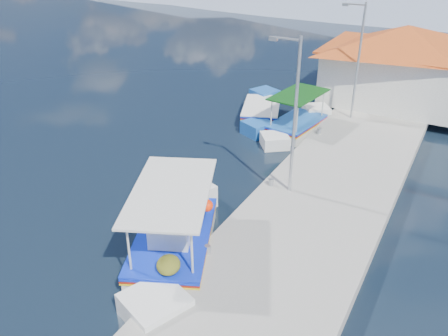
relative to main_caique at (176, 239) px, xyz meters
The scene contains 10 objects.
ground 3.83m from the main_caique, 131.06° to the left, with size 160.00×160.00×0.00m, color black.
quay 9.50m from the main_caique, 68.97° to the left, with size 5.00×44.00×0.50m, color gray.
bollards 8.22m from the main_caique, 80.85° to the left, with size 0.20×17.20×0.30m.
main_caique is the anchor object (origin of this frame).
caique_green_canopy 11.67m from the main_caique, 90.84° to the left, with size 2.43×6.29×2.37m.
caique_blue_hull 12.90m from the main_caique, 101.74° to the left, with size 3.43×6.27×1.19m.
caique_far 20.98m from the main_caique, 90.75° to the left, with size 3.10×6.74×2.43m.
harbor_building 18.38m from the main_caique, 78.28° to the left, with size 10.49×10.49×4.40m.
lamp_post_near 6.23m from the main_caique, 67.48° to the left, with size 1.21×0.14×6.00m.
lamp_post_far 14.40m from the main_caique, 81.73° to the left, with size 1.21×0.14×6.00m.
Camera 1 is at (9.99, -13.19, 9.77)m, focal length 37.33 mm.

